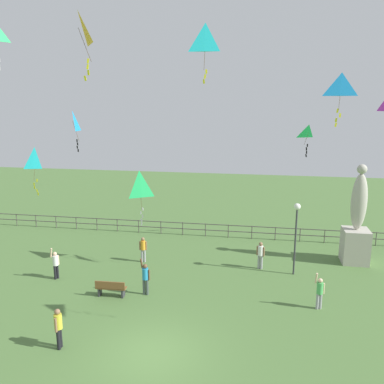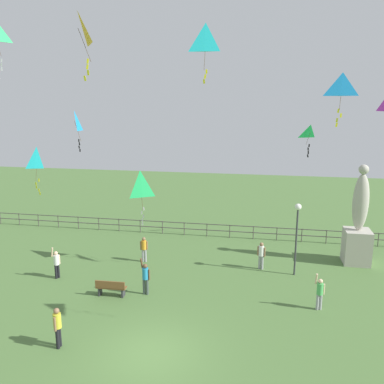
% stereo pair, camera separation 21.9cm
% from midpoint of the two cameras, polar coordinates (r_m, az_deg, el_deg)
% --- Properties ---
extents(ground_plane, '(80.00, 80.00, 0.00)m').
position_cam_midpoint_polar(ground_plane, '(16.56, -5.37, -21.95)').
color(ground_plane, '#4C7038').
extents(statue_monument, '(1.49, 1.49, 5.94)m').
position_cam_midpoint_polar(statue_monument, '(25.61, 22.75, -5.06)').
color(statue_monument, '#B2AD9E').
rests_on(statue_monument, ground_plane).
extents(lamppost, '(0.36, 0.36, 4.08)m').
position_cam_midpoint_polar(lamppost, '(22.50, 14.99, -4.29)').
color(lamppost, '#38383D').
rests_on(lamppost, ground_plane).
extents(park_bench, '(1.51, 0.46, 0.85)m').
position_cam_midpoint_polar(park_bench, '(20.67, -11.14, -13.18)').
color(park_bench, brown).
rests_on(park_bench, ground_plane).
extents(person_0, '(0.46, 0.30, 1.61)m').
position_cam_midpoint_polar(person_0, '(23.51, 10.07, -8.65)').
color(person_0, '#99999E').
rests_on(person_0, ground_plane).
extents(person_1, '(0.48, 0.28, 1.78)m').
position_cam_midpoint_polar(person_1, '(19.86, 18.01, -13.32)').
color(person_1, '#99999E').
rests_on(person_1, ground_plane).
extents(person_2, '(0.37, 0.45, 1.81)m').
position_cam_midpoint_polar(person_2, '(23.20, -18.44, -9.47)').
color(person_2, black).
rests_on(person_2, ground_plane).
extents(person_3, '(0.46, 0.29, 1.55)m').
position_cam_midpoint_polar(person_3, '(24.34, -6.58, -7.86)').
color(person_3, '#99999E').
rests_on(person_3, ground_plane).
extents(person_4, '(0.31, 0.50, 1.67)m').
position_cam_midpoint_polar(person_4, '(17.13, -18.20, -17.51)').
color(person_4, black).
rests_on(person_4, ground_plane).
extents(person_5, '(0.49, 0.33, 1.90)m').
position_cam_midpoint_polar(person_5, '(20.41, -6.33, -11.84)').
color(person_5, '#3F4C47').
rests_on(person_5, ground_plane).
extents(kite_0, '(0.98, 0.82, 2.06)m').
position_cam_midpoint_polar(kite_0, '(26.61, 16.69, 7.98)').
color(kite_0, '#1EB759').
extents(kite_2, '(1.13, 0.93, 3.16)m').
position_cam_midpoint_polar(kite_2, '(22.92, -7.07, 0.99)').
color(kite_2, '#1EB759').
extents(kite_3, '(0.58, 0.75, 2.73)m').
position_cam_midpoint_polar(kite_3, '(27.94, -16.10, 9.51)').
color(kite_3, '#198CD1').
extents(kite_4, '(1.23, 1.13, 2.44)m').
position_cam_midpoint_polar(kite_4, '(20.88, 20.81, 13.70)').
color(kite_4, '#198CD1').
extents(kite_5, '(1.02, 1.36, 2.96)m').
position_cam_midpoint_polar(kite_5, '(27.68, -20.90, 4.24)').
color(kite_5, '#19B2B2').
extents(kite_7, '(0.90, 1.07, 2.59)m').
position_cam_midpoint_polar(kite_7, '(17.20, -15.47, 21.32)').
color(kite_7, yellow).
extents(kite_8, '(1.08, 1.27, 2.62)m').
position_cam_midpoint_polar(kite_8, '(19.76, 2.29, 20.55)').
color(kite_8, '#19B2B2').
extents(waterfront_railing, '(36.06, 0.06, 0.95)m').
position_cam_midpoint_polar(waterfront_railing, '(28.78, 1.32, -5.06)').
color(waterfront_railing, '#4C4742').
rests_on(waterfront_railing, ground_plane).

